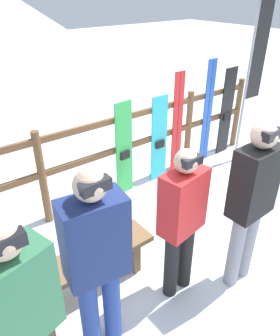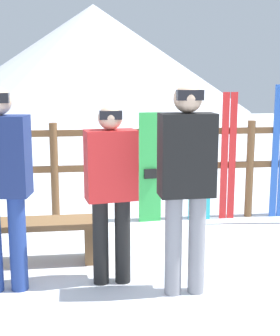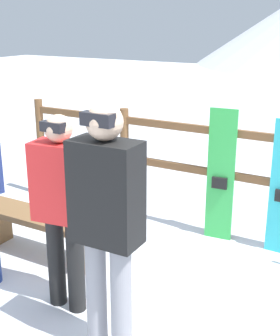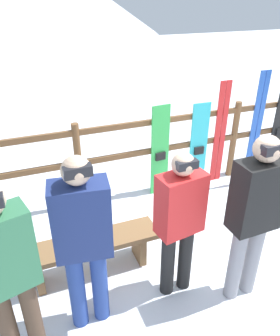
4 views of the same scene
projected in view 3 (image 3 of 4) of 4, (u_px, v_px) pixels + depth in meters
name	position (u px, v px, depth m)	size (l,w,h in m)	color
ground_plane	(154.00, 317.00, 3.71)	(40.00, 40.00, 0.00)	white
fence	(229.00, 171.00, 4.83)	(5.19, 0.10, 1.29)	brown
bench	(40.00, 225.00, 4.57)	(1.51, 0.36, 0.44)	brown
person_red	(62.00, 202.00, 3.58)	(0.47, 0.30, 1.60)	black
person_black	(107.00, 217.00, 3.02)	(0.46, 0.26, 1.78)	gray
snowboard_green	(221.00, 176.00, 4.83)	(0.29, 0.07, 1.41)	green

